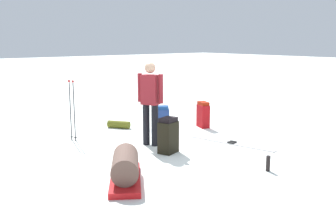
{
  "coord_description": "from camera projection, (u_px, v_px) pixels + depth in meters",
  "views": [
    {
      "loc": [
        -6.0,
        4.87,
        2.14
      ],
      "look_at": [
        0.0,
        0.0,
        0.7
      ],
      "focal_mm": 41.09,
      "sensor_mm": 36.0,
      "label": 1
    }
  ],
  "objects": [
    {
      "name": "ground_plane",
      "position": [
        168.0,
        144.0,
        7.99
      ],
      "size": [
        80.0,
        80.0,
        0.0
      ],
      "primitive_type": "plane",
      "color": "white"
    },
    {
      "name": "skier_standing",
      "position": [
        150.0,
        99.0,
        7.74
      ],
      "size": [
        0.52,
        0.34,
        1.7
      ],
      "color": "black",
      "rests_on": "ground_plane"
    },
    {
      "name": "ski_pair_near",
      "position": [
        232.0,
        143.0,
        8.01
      ],
      "size": [
        1.9,
        0.6,
        0.05
      ],
      "color": "silver",
      "rests_on": "ground_plane"
    },
    {
      "name": "backpack_large_dark",
      "position": [
        161.0,
        119.0,
        9.09
      ],
      "size": [
        0.42,
        0.45,
        0.6
      ],
      "color": "navy",
      "rests_on": "ground_plane"
    },
    {
      "name": "backpack_bright",
      "position": [
        168.0,
        136.0,
        7.32
      ],
      "size": [
        0.36,
        0.42,
        0.69
      ],
      "color": "black",
      "rests_on": "ground_plane"
    },
    {
      "name": "backpack_small_spare",
      "position": [
        203.0,
        115.0,
        9.47
      ],
      "size": [
        0.42,
        0.31,
        0.64
      ],
      "color": "#A21014",
      "rests_on": "ground_plane"
    },
    {
      "name": "ski_poles_planted_near",
      "position": [
        72.0,
        107.0,
        8.18
      ],
      "size": [
        0.18,
        0.1,
        1.3
      ],
      "color": "black",
      "rests_on": "ground_plane"
    },
    {
      "name": "gear_sled",
      "position": [
        125.0,
        168.0,
        5.82
      ],
      "size": [
        1.35,
        1.11,
        0.49
      ],
      "color": "red",
      "rests_on": "ground_plane"
    },
    {
      "name": "sleeping_mat_rolled",
      "position": [
        119.0,
        125.0,
        9.41
      ],
      "size": [
        0.56,
        0.46,
        0.18
      ],
      "primitive_type": "cylinder",
      "rotation": [
        0.0,
        1.57,
        0.6
      ],
      "color": "#575B19",
      "rests_on": "ground_plane"
    },
    {
      "name": "thermos_bottle",
      "position": [
        268.0,
        163.0,
        6.33
      ],
      "size": [
        0.07,
        0.07,
        0.26
      ],
      "primitive_type": "cylinder",
      "color": "black",
      "rests_on": "ground_plane"
    }
  ]
}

